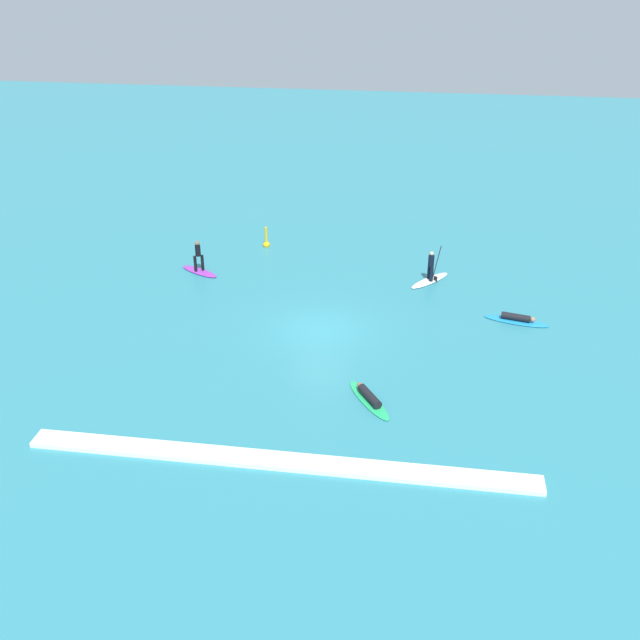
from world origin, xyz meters
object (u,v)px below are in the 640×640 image
(marker_buoy, at_px, (266,243))
(surfer_on_green_board, at_px, (369,397))
(surfer_on_purple_board, at_px, (199,265))
(surfer_on_blue_board, at_px, (517,319))
(surfer_on_white_board, at_px, (430,274))

(marker_buoy, bearing_deg, surfer_on_green_board, -64.23)
(surfer_on_purple_board, bearing_deg, surfer_on_blue_board, 17.74)
(surfer_on_purple_board, distance_m, marker_buoy, 5.13)
(surfer_on_blue_board, height_order, surfer_on_white_board, surfer_on_white_board)
(surfer_on_green_board, bearing_deg, surfer_on_blue_board, -72.53)
(surfer_on_white_board, xyz_separation_m, surfer_on_purple_board, (-12.55, -0.65, 0.03))
(surfer_on_blue_board, bearing_deg, marker_buoy, 163.91)
(surfer_on_green_board, bearing_deg, marker_buoy, -7.12)
(surfer_on_white_board, relative_size, surfer_on_green_board, 0.91)
(surfer_on_blue_board, xyz_separation_m, marker_buoy, (-13.88, 7.69, 0.10))
(surfer_on_green_board, distance_m, surfer_on_purple_board, 15.21)
(surfer_on_white_board, distance_m, marker_buoy, 10.36)
(surfer_on_white_board, relative_size, marker_buoy, 2.03)
(marker_buoy, bearing_deg, surfer_on_blue_board, -28.99)
(surfer_on_green_board, xyz_separation_m, marker_buoy, (-7.46, 15.45, 0.08))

